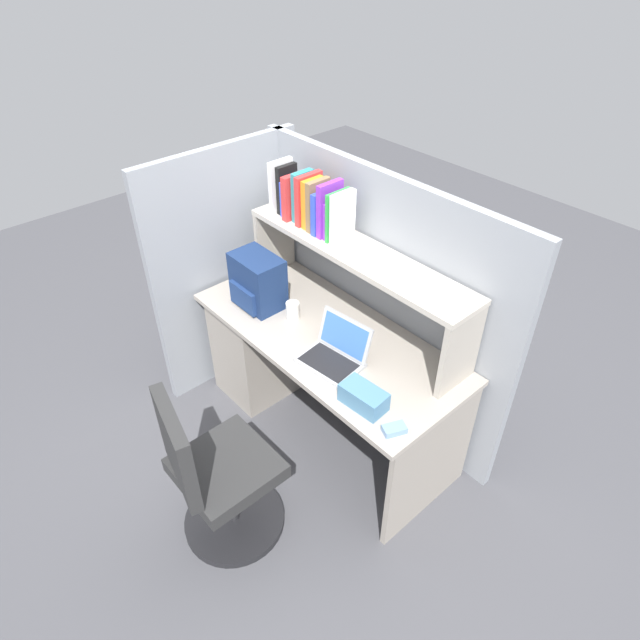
# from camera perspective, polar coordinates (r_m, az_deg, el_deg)

# --- Properties ---
(ground_plane) EXTENTS (8.00, 8.00, 0.00)m
(ground_plane) POSITION_cam_1_polar(r_m,az_deg,el_deg) (3.49, 0.63, -10.78)
(ground_plane) COLOR #4C4C51
(desk) EXTENTS (1.60, 0.70, 0.73)m
(desk) POSITION_cam_1_polar(r_m,az_deg,el_deg) (3.42, -3.72, -2.58)
(desk) COLOR #AAA093
(desk) RESTS_ON ground_plane
(cubicle_partition_rear) EXTENTS (1.84, 0.05, 1.55)m
(cubicle_partition_rear) POSITION_cam_1_polar(r_m,az_deg,el_deg) (3.17, 5.83, 2.09)
(cubicle_partition_rear) COLOR gray
(cubicle_partition_rear) RESTS_ON ground_plane
(cubicle_partition_left) EXTENTS (0.05, 1.06, 1.55)m
(cubicle_partition_left) POSITION_cam_1_polar(r_m,az_deg,el_deg) (3.49, -9.36, 5.43)
(cubicle_partition_left) COLOR gray
(cubicle_partition_left) RESTS_ON ground_plane
(overhead_hutch) EXTENTS (1.44, 0.28, 0.45)m
(overhead_hutch) POSITION_cam_1_polar(r_m,az_deg,el_deg) (2.89, 3.73, 5.67)
(overhead_hutch) COLOR #B3A99C
(overhead_hutch) RESTS_ON desk
(reference_books_on_shelf) EXTENTS (0.53, 0.18, 0.30)m
(reference_books_on_shelf) POSITION_cam_1_polar(r_m,az_deg,el_deg) (3.01, -0.95, 12.17)
(reference_books_on_shelf) COLOR white
(reference_books_on_shelf) RESTS_ON overhead_hutch
(laptop) EXTENTS (0.34, 0.29, 0.22)m
(laptop) POSITION_cam_1_polar(r_m,az_deg,el_deg) (2.78, 1.59, -3.41)
(laptop) COLOR #B7BABF
(laptop) RESTS_ON desk
(backpack) EXTENTS (0.30, 0.23, 0.31)m
(backpack) POSITION_cam_1_polar(r_m,az_deg,el_deg) (3.14, -6.57, 3.98)
(backpack) COLOR navy
(backpack) RESTS_ON desk
(computer_mouse) EXTENTS (0.10, 0.12, 0.03)m
(computer_mouse) POSITION_cam_1_polar(r_m,az_deg,el_deg) (2.49, 7.74, -11.19)
(computer_mouse) COLOR #7299C6
(computer_mouse) RESTS_ON desk
(paper_cup) EXTENTS (0.08, 0.08, 0.10)m
(paper_cup) POSITION_cam_1_polar(r_m,az_deg,el_deg) (3.06, -2.86, 1.01)
(paper_cup) COLOR white
(paper_cup) RESTS_ON desk
(tissue_box) EXTENTS (0.23, 0.14, 0.10)m
(tissue_box) POSITION_cam_1_polar(r_m,az_deg,el_deg) (2.56, 4.55, -8.01)
(tissue_box) COLOR teal
(tissue_box) RESTS_ON desk
(office_chair) EXTENTS (0.52, 0.53, 0.93)m
(office_chair) POSITION_cam_1_polar(r_m,az_deg,el_deg) (2.78, -10.70, -16.00)
(office_chair) COLOR black
(office_chair) RESTS_ON ground_plane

